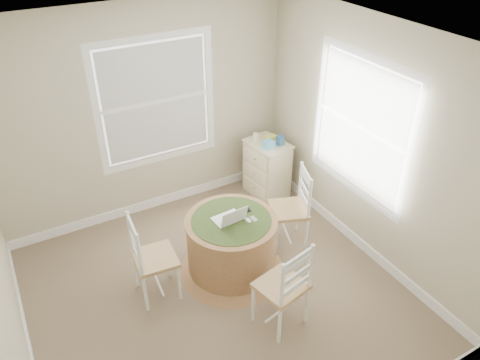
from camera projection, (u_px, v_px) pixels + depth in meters
room at (222, 177)px, 4.32m from camera, size 3.64×3.64×2.64m
round_table at (232, 243)px, 4.95m from camera, size 1.14×1.14×0.69m
chair_left at (155, 258)px, 4.61m from camera, size 0.43×0.45×0.95m
chair_near at (281, 285)px, 4.30m from camera, size 0.50×0.48×0.95m
chair_right at (289, 209)px, 5.29m from camera, size 0.52×0.53×0.95m
laptop at (229, 218)px, 4.76m from camera, size 0.32×0.28×0.21m
mouse at (248, 220)px, 4.77m from camera, size 0.06×0.09×0.03m
phone at (254, 219)px, 4.80m from camera, size 0.05×0.09×0.02m
keys at (247, 211)px, 4.91m from camera, size 0.06×0.05×0.02m
corner_chest at (267, 168)px, 6.21m from camera, size 0.50×0.63×0.77m
tissue_box at (269, 144)px, 5.87m from camera, size 0.14×0.14×0.10m
box_yellow at (271, 138)px, 6.06m from camera, size 0.16×0.12×0.06m
box_blue at (280, 140)px, 5.94m from camera, size 0.09×0.09×0.12m
cup_cream at (256, 136)px, 6.06m from camera, size 0.07×0.07×0.09m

